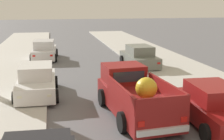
{
  "coord_description": "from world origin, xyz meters",
  "views": [
    {
      "loc": [
        -2.66,
        -4.34,
        4.49
      ],
      "look_at": [
        0.21,
        10.04,
        1.2
      ],
      "focal_mm": 48.48,
      "sensor_mm": 36.0,
      "label": 1
    }
  ],
  "objects_px": {
    "pickup_truck": "(134,95)",
    "car_right_mid": "(44,50)",
    "car_right_near": "(37,81)",
    "car_left_near": "(213,107)",
    "car_left_far": "(139,57)"
  },
  "relations": [
    {
      "from": "pickup_truck",
      "to": "car_right_mid",
      "type": "bearing_deg",
      "value": 105.99
    },
    {
      "from": "car_right_near",
      "to": "car_right_mid",
      "type": "height_order",
      "value": "same"
    },
    {
      "from": "car_left_near",
      "to": "car_left_far",
      "type": "xyz_separation_m",
      "value": [
        0.25,
        10.54,
        0.0
      ]
    },
    {
      "from": "pickup_truck",
      "to": "car_left_far",
      "type": "xyz_separation_m",
      "value": [
        2.84,
        8.88,
        -0.09
      ]
    },
    {
      "from": "car_left_near",
      "to": "car_right_near",
      "type": "bearing_deg",
      "value": 142.55
    },
    {
      "from": "pickup_truck",
      "to": "car_right_mid",
      "type": "height_order",
      "value": "pickup_truck"
    },
    {
      "from": "pickup_truck",
      "to": "car_left_near",
      "type": "distance_m",
      "value": 3.08
    },
    {
      "from": "car_left_near",
      "to": "car_right_mid",
      "type": "relative_size",
      "value": 1.0
    },
    {
      "from": "pickup_truck",
      "to": "car_left_near",
      "type": "relative_size",
      "value": 1.24
    },
    {
      "from": "car_right_near",
      "to": "car_left_far",
      "type": "xyz_separation_m",
      "value": [
        6.82,
        5.5,
        0.0
      ]
    },
    {
      "from": "car_left_near",
      "to": "car_left_far",
      "type": "distance_m",
      "value": 10.54
    },
    {
      "from": "car_right_mid",
      "to": "car_left_far",
      "type": "relative_size",
      "value": 1.0
    },
    {
      "from": "car_left_far",
      "to": "car_right_near",
      "type": "bearing_deg",
      "value": -141.14
    },
    {
      "from": "car_left_far",
      "to": "car_right_mid",
      "type": "bearing_deg",
      "value": 146.53
    },
    {
      "from": "car_right_near",
      "to": "car_right_mid",
      "type": "bearing_deg",
      "value": 88.92
    }
  ]
}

